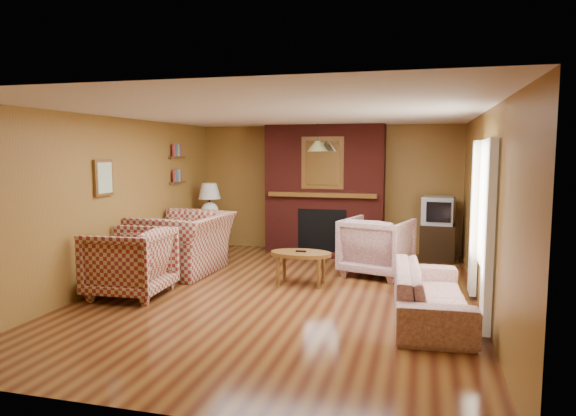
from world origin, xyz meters
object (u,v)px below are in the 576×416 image
(coffee_table, at_px, (301,256))
(table_lamp, at_px, (209,199))
(fireplace, at_px, (325,190))
(crt_tv, at_px, (438,210))
(plaid_armchair, at_px, (130,262))
(tv_stand, at_px, (437,242))
(plaid_loveseat, at_px, (183,243))
(floral_armchair, at_px, (377,246))
(side_table, at_px, (210,236))
(floral_sofa, at_px, (431,293))

(coffee_table, xyz_separation_m, table_lamp, (-2.21, 1.87, 0.59))
(fireplace, relative_size, crt_tv, 4.14)
(plaid_armchair, xyz_separation_m, coffee_table, (2.06, 1.13, -0.03))
(fireplace, relative_size, table_lamp, 3.50)
(fireplace, relative_size, tv_stand, 3.75)
(coffee_table, bearing_deg, table_lamp, 139.80)
(plaid_loveseat, bearing_deg, floral_armchair, 104.18)
(coffee_table, relative_size, side_table, 1.40)
(table_lamp, bearing_deg, coffee_table, -40.20)
(fireplace, bearing_deg, plaid_loveseat, -130.61)
(table_lamp, height_order, crt_tv, table_lamp)
(plaid_armchair, height_order, side_table, plaid_armchair)
(side_table, distance_m, table_lamp, 0.70)
(plaid_armchair, xyz_separation_m, table_lamp, (-0.15, 3.00, 0.56))
(fireplace, height_order, crt_tv, fireplace)
(floral_sofa, relative_size, crt_tv, 3.51)
(side_table, distance_m, crt_tv, 4.20)
(floral_sofa, distance_m, floral_armchair, 2.11)
(plaid_armchair, xyz_separation_m, floral_sofa, (3.85, 0.05, -0.16))
(floral_armchair, bearing_deg, side_table, -1.17)
(fireplace, relative_size, plaid_loveseat, 1.67)
(plaid_armchair, distance_m, crt_tv, 5.23)
(floral_sofa, distance_m, tv_stand, 3.31)
(tv_stand, bearing_deg, coffee_table, -129.03)
(plaid_loveseat, height_order, table_lamp, table_lamp)
(floral_armchair, xyz_separation_m, coffee_table, (-1.00, -0.88, -0.03))
(floral_sofa, height_order, coffee_table, floral_sofa)
(floral_armchair, bearing_deg, crt_tv, -108.87)
(fireplace, relative_size, floral_sofa, 1.18)
(coffee_table, height_order, tv_stand, tv_stand)
(floral_armchair, bearing_deg, fireplace, -37.87)
(plaid_armchair, bearing_deg, crt_tv, 126.67)
(tv_stand, bearing_deg, crt_tv, -87.97)
(table_lamp, bearing_deg, floral_armchair, -17.19)
(floral_armchair, distance_m, coffee_table, 1.33)
(floral_armchair, xyz_separation_m, crt_tv, (0.93, 1.34, 0.44))
(coffee_table, bearing_deg, fireplace, 92.73)
(fireplace, bearing_deg, coffee_table, -87.27)
(side_table, bearing_deg, fireplace, 14.29)
(plaid_armchair, height_order, tv_stand, plaid_armchair)
(fireplace, height_order, floral_sofa, fireplace)
(coffee_table, height_order, side_table, side_table)
(table_lamp, bearing_deg, fireplace, 14.29)
(plaid_armchair, distance_m, side_table, 3.01)
(side_table, bearing_deg, coffee_table, -40.20)
(fireplace, xyz_separation_m, plaid_loveseat, (-1.85, -2.16, -0.71))
(floral_sofa, bearing_deg, tv_stand, -6.07)
(side_table, bearing_deg, table_lamp, 0.00)
(crt_tv, bearing_deg, plaid_loveseat, -153.23)
(floral_sofa, relative_size, floral_armchair, 2.06)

